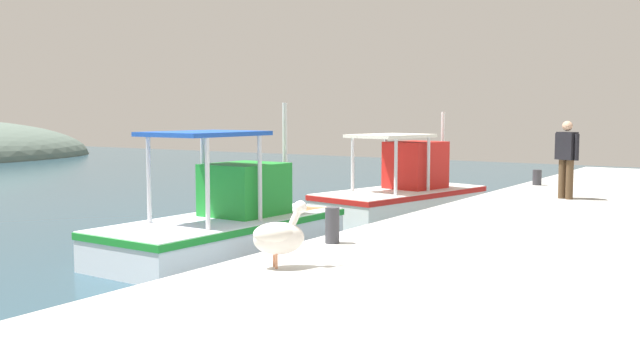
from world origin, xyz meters
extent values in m
cube|color=white|center=(2.14, 2.95, 0.35)|extent=(5.20, 2.26, 0.70)
cube|color=#1E8C2D|center=(2.14, 2.95, 0.62)|extent=(5.24, 2.30, 0.12)
cube|color=#1E8C2D|center=(2.78, 2.93, 1.20)|extent=(1.48, 1.29, 1.00)
cylinder|color=silver|center=(0.96, 2.27, 1.49)|extent=(0.08, 0.08, 1.57)
cylinder|color=silver|center=(1.02, 3.72, 1.49)|extent=(0.08, 0.08, 1.57)
cylinder|color=silver|center=(2.35, 2.22, 1.49)|extent=(0.08, 0.08, 1.57)
cylinder|color=silver|center=(2.40, 3.67, 1.49)|extent=(0.08, 0.08, 1.57)
cube|color=#1E4CB2|center=(1.68, 2.97, 2.31)|extent=(2.13, 1.60, 0.08)
cylinder|color=silver|center=(4.06, 2.88, 1.80)|extent=(0.10, 0.10, 2.20)
torus|color=orange|center=(2.78, 3.61, 1.20)|extent=(0.54, 0.12, 0.54)
cube|color=white|center=(7.97, 2.13, 0.39)|extent=(5.00, 2.81, 0.77)
cube|color=red|center=(7.97, 2.13, 0.69)|extent=(5.05, 2.86, 0.12)
cube|color=red|center=(8.55, 2.01, 1.36)|extent=(1.52, 1.39, 1.18)
cylinder|color=silver|center=(6.80, 1.68, 1.43)|extent=(0.08, 0.08, 1.31)
cylinder|color=silver|center=(7.06, 3.00, 1.43)|extent=(0.08, 0.08, 1.31)
cylinder|color=silver|center=(8.05, 1.43, 1.43)|extent=(0.08, 0.08, 1.31)
cylinder|color=silver|center=(8.31, 2.75, 1.43)|extent=(0.08, 0.08, 1.31)
cube|color=silver|center=(7.55, 2.21, 2.12)|extent=(2.15, 1.76, 0.08)
cylinder|color=silver|center=(9.70, 1.78, 1.74)|extent=(0.10, 0.10, 1.94)
torus|color=orange|center=(8.55, 2.65, 1.36)|extent=(0.55, 0.20, 0.54)
cylinder|color=tan|center=(-1.25, -0.80, 0.91)|extent=(0.04, 0.04, 0.22)
cylinder|color=tan|center=(-1.18, -0.71, 0.91)|extent=(0.04, 0.04, 0.22)
ellipsoid|color=white|center=(-1.18, -0.79, 1.16)|extent=(0.69, 0.66, 0.40)
ellipsoid|color=silver|center=(-1.22, -0.75, 1.22)|extent=(0.65, 0.63, 0.28)
cylinder|color=white|center=(-1.03, -0.91, 1.38)|extent=(0.20, 0.19, 0.27)
sphere|color=white|center=(-0.97, -0.96, 1.54)|extent=(0.23, 0.23, 0.16)
cone|color=#F2B272|center=(-0.82, -1.09, 1.52)|extent=(0.27, 0.25, 0.07)
cylinder|color=#4C3823|center=(7.97, -1.96, 1.23)|extent=(0.16, 0.16, 0.86)
cylinder|color=#4C3823|center=(8.05, -1.78, 1.23)|extent=(0.16, 0.16, 0.86)
cube|color=black|center=(8.01, -1.87, 1.97)|extent=(0.39, 0.48, 0.61)
cylinder|color=black|center=(7.90, -2.10, 1.95)|extent=(0.10, 0.10, 0.58)
cylinder|color=black|center=(8.11, -1.63, 1.95)|extent=(0.10, 0.10, 0.58)
sphere|color=tan|center=(8.01, -1.87, 2.40)|extent=(0.22, 0.22, 0.22)
cylinder|color=#333338|center=(0.60, -0.45, 1.06)|extent=(0.21, 0.21, 0.53)
cylinder|color=#333338|center=(10.70, -0.45, 1.00)|extent=(0.23, 0.23, 0.40)
cylinder|color=#333338|center=(13.31, -0.45, 1.00)|extent=(0.21, 0.21, 0.40)
camera|label=1|loc=(-8.34, -6.02, 2.71)|focal=41.11mm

